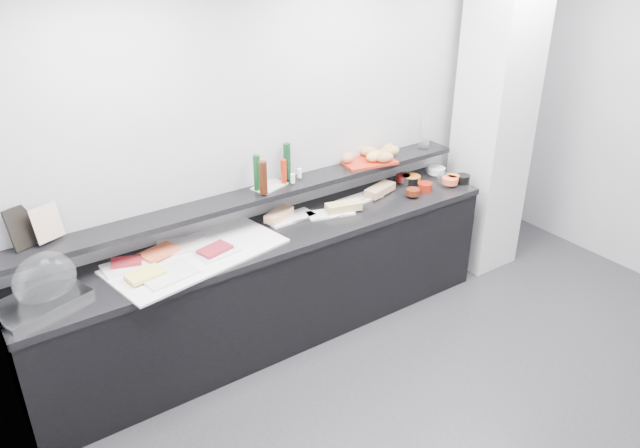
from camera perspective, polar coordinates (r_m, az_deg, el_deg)
ground at (r=4.34m, az=16.80°, el=-17.63°), size 5.00×5.00×0.00m
back_wall at (r=4.86m, az=0.67°, el=7.48°), size 5.00×0.02×2.70m
column at (r=5.60m, az=15.63°, el=9.14°), size 0.50×0.50×2.70m
buffet_cabinet at (r=4.70m, az=-4.27°, el=-5.92°), size 3.60×0.60×0.85m
counter_top at (r=4.47m, az=-4.46°, el=-1.06°), size 3.62×0.62×0.05m
wall_shelf at (r=4.50m, az=-5.72°, el=2.67°), size 3.60×0.25×0.04m
cloche_base at (r=4.01m, az=-24.27°, el=-6.48°), size 0.59×0.48×0.04m
cloche_dome at (r=4.00m, az=-23.84°, el=-4.65°), size 0.42×0.32×0.34m
linen_runner at (r=4.22m, az=-11.19°, el=-2.87°), size 1.24×0.75×0.01m
platter_meat_a at (r=4.18m, az=-17.34°, el=-3.68°), size 0.29×0.19×0.01m
food_meat_a at (r=4.19m, az=-17.29°, el=-3.30°), size 0.22×0.17×0.02m
platter_salmon at (r=4.33m, az=-12.45°, el=-1.92°), size 0.39×0.32×0.01m
food_salmon at (r=4.25m, az=-14.50°, el=-2.51°), size 0.27×0.21×0.02m
platter_cheese at (r=4.02m, az=-13.66°, el=-4.51°), size 0.37×0.28×0.01m
food_cheese at (r=4.02m, az=-15.69°, el=-4.46°), size 0.24×0.17×0.02m
platter_meat_b at (r=4.21m, az=-9.33°, el=-2.54°), size 0.28×0.21×0.01m
food_meat_b at (r=4.20m, az=-9.58°, el=-2.30°), size 0.24×0.18×0.02m
sandwich_plate_left at (r=4.64m, az=-2.70°, el=0.57°), size 0.38×0.18×0.01m
sandwich_food_left at (r=4.61m, az=-3.77°, el=0.87°), size 0.27×0.19×0.06m
tongs_left at (r=4.60m, az=-1.62°, el=0.48°), size 0.16×0.01×0.01m
sandwich_plate_mid at (r=4.71m, az=0.96°, el=0.99°), size 0.38×0.24×0.01m
sandwich_food_mid at (r=4.73m, az=2.17°, el=1.60°), size 0.29×0.17×0.06m
tongs_mid at (r=4.65m, az=1.77°, el=0.79°), size 0.16×0.02×0.01m
sandwich_plate_right at (r=4.95m, az=3.63°, el=2.29°), size 0.38×0.18×0.01m
sandwich_food_right at (r=5.04m, az=5.51°, el=3.15°), size 0.31×0.19×0.06m
tongs_right at (r=4.96m, az=4.32°, el=2.46°), size 0.15×0.05×0.01m
bowl_glass_fruit at (r=5.29m, az=8.03°, el=4.08°), size 0.21×0.21×0.07m
fill_glass_fruit at (r=5.28m, az=8.35°, el=4.13°), size 0.18×0.18×0.05m
bowl_black_jam at (r=5.28m, az=8.28°, el=4.01°), size 0.21×0.21×0.07m
fill_black_jam at (r=5.28m, az=7.59°, el=4.19°), size 0.15×0.15×0.05m
bowl_glass_cream at (r=5.51m, az=10.48°, el=4.83°), size 0.22×0.22×0.07m
fill_glass_cream at (r=5.48m, az=10.59°, el=4.84°), size 0.19×0.19×0.05m
bowl_red_jam at (r=5.16m, az=9.57°, el=3.35°), size 0.15×0.15×0.07m
fill_red_jam at (r=5.03m, az=8.49°, el=2.92°), size 0.14×0.14×0.05m
bowl_glass_salmon at (r=5.33m, az=11.51°, el=3.96°), size 0.22×0.22×0.07m
fill_glass_salmon at (r=5.29m, az=11.80°, el=3.91°), size 0.17×0.17×0.05m
bowl_black_fruit at (r=5.38m, az=12.91°, el=4.04°), size 0.13×0.13×0.07m
fill_black_fruit at (r=5.35m, az=12.08°, el=4.12°), size 0.11×0.11×0.05m
framed_print at (r=4.11m, az=-25.16°, el=-0.05°), size 0.26×0.17×0.26m
print_art at (r=4.08m, az=-23.68°, el=0.09°), size 0.19×0.11×0.22m
condiment_tray at (r=4.57m, az=-4.63°, el=3.47°), size 0.29×0.23×0.01m
bottle_green_a at (r=4.46m, az=-5.78°, el=4.71°), size 0.06×0.06×0.26m
bottle_brown at (r=4.39m, az=-5.21°, el=4.23°), size 0.06×0.06×0.24m
bottle_green_b at (r=4.61m, az=-3.03°, el=5.73°), size 0.06×0.06×0.28m
bottle_hot at (r=4.57m, az=-3.35°, el=4.83°), size 0.05×0.05×0.18m
shaker_salt at (r=4.68m, az=-1.90°, el=4.67°), size 0.04×0.04×0.07m
shaker_pepper at (r=4.58m, az=-2.51°, el=4.19°), size 0.04×0.04×0.07m
bread_tray at (r=5.02m, az=4.35°, el=5.77°), size 0.46×0.36×0.02m
bread_roll_nw at (r=4.94m, az=2.57°, el=6.07°), size 0.14×0.11×0.08m
bread_roll_n at (r=5.09m, az=4.45°, el=6.66°), size 0.16×0.13×0.08m
bread_roll_ne at (r=5.16m, az=6.25°, el=6.89°), size 0.15×0.12×0.08m
bread_roll_sw at (r=4.98m, az=4.99°, el=6.16°), size 0.15×0.10×0.08m
bread_roll_s at (r=4.97m, az=5.92°, el=6.08°), size 0.17×0.14×0.08m
bread_roll_se at (r=5.12m, az=6.70°, el=6.67°), size 0.13×0.09×0.08m
bread_roll_midw at (r=5.01m, az=5.00°, el=6.30°), size 0.17×0.12×0.08m
bread_roll_mide at (r=5.09m, az=6.15°, el=6.58°), size 0.16×0.12×0.08m
carafe at (r=5.33m, az=9.53°, el=8.33°), size 0.11×0.11×0.30m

